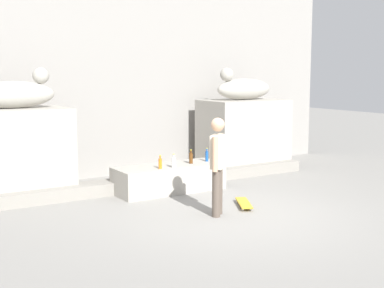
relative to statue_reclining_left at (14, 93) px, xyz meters
name	(u,v)px	position (x,y,z in m)	size (l,w,h in m)	color
ground_plane	(238,217)	(2.74, -3.44, -2.02)	(40.00, 40.00, 0.00)	gray
facade_wall	(117,36)	(2.74, 1.28, 1.23)	(11.89, 0.60, 6.49)	gray
pedestal_left	(15,153)	(-0.04, 0.00, -1.15)	(2.06, 1.26, 1.73)	#A39E93
pedestal_right	(244,135)	(5.51, 0.00, -1.15)	(2.06, 1.26, 1.73)	#A39E93
statue_reclining_left	(14,93)	(0.00, 0.00, 0.00)	(1.63, 0.65, 0.78)	#AAA69B
statue_reclining_right	(243,88)	(5.47, 0.00, 0.00)	(1.63, 0.64, 0.78)	#AAA69B
ledge_block	(169,178)	(2.74, -1.12, -1.75)	(2.25, 0.86, 0.54)	#A39E93
skater	(218,162)	(2.52, -3.15, -1.09)	(0.41, 0.40, 1.67)	brown
skateboard	(244,203)	(3.27, -2.92, -1.95)	(0.56, 0.80, 0.08)	gold
bottle_brown	(191,158)	(3.23, -1.18, -1.36)	(0.08, 0.08, 0.29)	#593314
bottle_blue	(207,156)	(3.65, -1.14, -1.36)	(0.06, 0.06, 0.29)	#194C99
bottle_clear	(174,162)	(2.68, -1.40, -1.37)	(0.08, 0.08, 0.28)	silver
bottle_orange	(160,163)	(2.41, -1.36, -1.37)	(0.07, 0.07, 0.27)	orange
stair_step	(158,181)	(2.74, -0.65, -1.89)	(7.60, 0.50, 0.25)	gray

